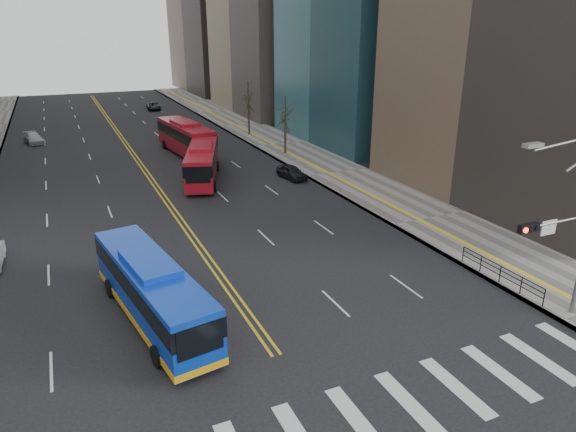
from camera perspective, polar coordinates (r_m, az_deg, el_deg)
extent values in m
plane|color=black|center=(20.50, 4.69, -22.67)|extent=(220.00, 220.00, 0.00)
cube|color=slate|center=(64.64, -0.90, 8.01)|extent=(7.00, 130.00, 0.15)
cube|color=silver|center=(20.96, 7.74, -21.62)|extent=(0.70, 4.00, 0.01)
cube|color=silver|center=(22.05, 13.30, -19.57)|extent=(0.70, 4.00, 0.01)
cube|color=silver|center=(23.32, 18.17, -17.58)|extent=(0.70, 4.00, 0.01)
cube|color=silver|center=(24.76, 22.41, -15.71)|extent=(0.70, 4.00, 0.01)
cube|color=silver|center=(26.34, 26.10, -13.99)|extent=(0.70, 4.00, 0.01)
cube|color=silver|center=(28.02, 29.32, -12.42)|extent=(0.70, 4.00, 0.01)
cube|color=gold|center=(69.76, -17.91, 7.90)|extent=(0.15, 100.00, 0.01)
cube|color=gold|center=(69.80, -17.59, 7.94)|extent=(0.15, 100.00, 0.01)
cylinder|color=gray|center=(26.75, 27.93, -0.53)|extent=(4.50, 0.12, 0.12)
cube|color=black|center=(25.28, 25.17, -1.20)|extent=(1.10, 0.28, 0.38)
cylinder|color=#FF190C|center=(24.93, 24.91, -1.45)|extent=(0.24, 0.08, 0.24)
cylinder|color=black|center=(25.19, 25.44, -1.32)|extent=(0.24, 0.08, 0.24)
cylinder|color=black|center=(25.45, 25.96, -1.19)|extent=(0.24, 0.08, 0.24)
cube|color=white|center=(26.32, 26.98, -1.15)|extent=(0.90, 0.06, 0.70)
cube|color=#999993|center=(23.82, 25.58, 7.10)|extent=(0.90, 0.35, 0.18)
cube|color=black|center=(31.64, 22.61, -5.18)|extent=(0.04, 6.00, 0.04)
cylinder|color=black|center=(30.15, 26.57, -8.16)|extent=(0.06, 0.06, 1.00)
cylinder|color=black|center=(30.97, 24.47, -7.05)|extent=(0.06, 0.06, 1.00)
cylinder|color=black|center=(31.84, 22.49, -6.00)|extent=(0.06, 0.06, 1.00)
cylinder|color=black|center=(32.76, 20.63, -4.99)|extent=(0.06, 0.06, 1.00)
cylinder|color=black|center=(33.72, 18.88, -4.03)|extent=(0.06, 0.06, 1.00)
cylinder|color=#2D231C|center=(59.23, -0.31, 8.52)|extent=(0.28, 0.28, 3.50)
cylinder|color=#2D231C|center=(70.14, -4.37, 10.44)|extent=(0.28, 0.28, 3.75)
cube|color=#0C35B4|center=(26.47, -14.84, -7.96)|extent=(4.18, 11.71, 2.71)
cube|color=black|center=(26.22, -14.95, -6.91)|extent=(4.24, 11.74, 0.98)
cube|color=#0C35B4|center=(25.82, -15.13, -5.11)|extent=(2.52, 4.27, 0.40)
cube|color=orange|center=(27.02, -14.62, -10.11)|extent=(4.24, 11.74, 0.35)
cylinder|color=black|center=(23.78, -14.34, -14.85)|extent=(0.45, 1.03, 1.00)
cylinder|color=black|center=(24.45, -8.94, -13.32)|extent=(0.45, 1.03, 1.00)
cylinder|color=black|center=(29.92, -19.16, -7.59)|extent=(0.45, 1.03, 1.00)
cylinder|color=black|center=(30.45, -14.82, -6.58)|extent=(0.45, 1.03, 1.00)
cube|color=#A4111E|center=(49.48, -9.52, 5.85)|extent=(5.89, 11.10, 2.82)
cube|color=black|center=(49.35, -9.55, 6.47)|extent=(5.95, 11.14, 1.01)
cube|color=#A4111E|center=(49.13, -9.62, 7.55)|extent=(3.11, 4.25, 0.40)
cylinder|color=black|center=(46.59, -11.22, 3.22)|extent=(0.61, 1.04, 1.00)
cylinder|color=black|center=(46.39, -8.18, 3.33)|extent=(0.61, 1.04, 1.00)
cylinder|color=black|center=(53.26, -10.53, 5.43)|extent=(0.61, 1.04, 1.00)
cylinder|color=black|center=(53.09, -7.86, 5.53)|extent=(0.61, 1.04, 1.00)
cube|color=#A4111E|center=(60.42, -11.29, 8.54)|extent=(4.01, 12.27, 3.16)
cube|color=black|center=(60.30, -11.33, 9.09)|extent=(4.07, 12.30, 1.12)
cube|color=#A4111E|center=(60.10, -11.40, 10.10)|extent=(2.63, 4.43, 0.40)
cylinder|color=black|center=(56.74, -11.17, 6.30)|extent=(0.40, 1.03, 1.00)
cylinder|color=black|center=(57.66, -8.60, 6.68)|extent=(0.40, 1.03, 1.00)
cylinder|color=black|center=(63.89, -13.54, 7.69)|extent=(0.40, 1.03, 1.00)
cylinder|color=black|center=(64.71, -11.22, 8.02)|extent=(0.40, 1.03, 1.00)
imported|color=black|center=(49.77, 0.41, 4.91)|extent=(2.08, 4.05, 1.32)
imported|color=#ABABB0|center=(72.62, -26.41, 7.73)|extent=(2.69, 4.67, 1.27)
imported|color=black|center=(95.17, -14.72, 11.74)|extent=(2.57, 4.87, 1.31)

